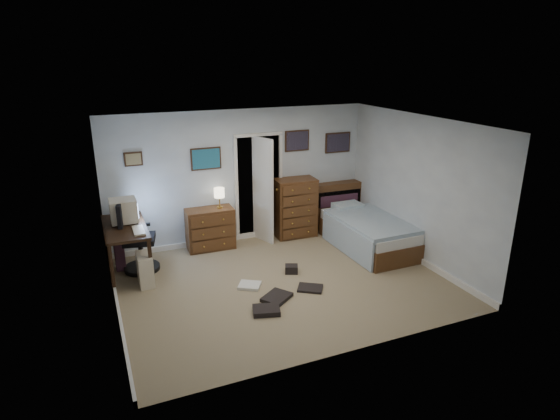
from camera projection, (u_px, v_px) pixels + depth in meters
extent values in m
cube|color=tan|center=(282.00, 282.00, 7.43)|extent=(5.00, 4.00, 0.02)
cube|color=black|center=(125.00, 227.00, 7.52)|extent=(0.66, 1.42, 0.04)
cube|color=black|center=(112.00, 269.00, 6.96)|extent=(0.05, 0.05, 0.77)
cube|color=black|center=(151.00, 263.00, 7.17)|extent=(0.05, 0.05, 0.77)
cube|color=black|center=(106.00, 239.00, 8.13)|extent=(0.05, 0.05, 0.77)
cube|color=black|center=(140.00, 234.00, 8.34)|extent=(0.05, 0.05, 0.77)
cube|color=black|center=(107.00, 250.00, 7.52)|extent=(0.04, 1.31, 0.55)
cube|color=beige|center=(123.00, 210.00, 7.59)|extent=(0.42, 0.39, 0.37)
cube|color=#8CB2F2|center=(137.00, 209.00, 7.66)|extent=(0.01, 0.31, 0.24)
cube|color=beige|center=(125.00, 222.00, 7.65)|extent=(0.27, 0.27, 0.02)
cube|color=beige|center=(139.00, 230.00, 7.27)|extent=(0.16, 0.44, 0.03)
cube|color=beige|center=(145.00, 269.00, 7.29)|extent=(0.22, 0.46, 0.49)
cube|color=black|center=(153.00, 268.00, 7.33)|extent=(0.01, 0.33, 0.38)
cylinder|color=black|center=(142.00, 268.00, 7.83)|extent=(0.69, 0.69, 0.07)
cylinder|color=black|center=(141.00, 254.00, 7.75)|extent=(0.08, 0.08, 0.45)
cube|color=black|center=(139.00, 239.00, 7.67)|extent=(0.58, 0.58, 0.09)
cube|color=black|center=(121.00, 220.00, 7.51)|extent=(0.16, 0.45, 0.62)
cube|color=black|center=(137.00, 236.00, 7.37)|extent=(0.34, 0.12, 0.04)
cube|color=black|center=(140.00, 225.00, 7.87)|extent=(0.34, 0.12, 0.04)
cube|color=maroon|center=(119.00, 248.00, 7.72)|extent=(0.16, 0.16, 0.77)
cube|color=#55371B|center=(210.00, 229.00, 8.60)|extent=(0.87, 0.45, 0.76)
cylinder|color=gold|center=(220.00, 207.00, 8.55)|extent=(0.12, 0.12, 0.02)
cylinder|color=gold|center=(220.00, 201.00, 8.51)|extent=(0.02, 0.02, 0.23)
cylinder|color=beige|center=(219.00, 193.00, 8.46)|extent=(0.20, 0.20, 0.17)
cube|color=black|center=(253.00, 184.00, 9.24)|extent=(0.90, 0.60, 2.00)
cube|color=white|center=(236.00, 190.00, 8.79)|extent=(0.06, 0.05, 2.00)
cube|color=white|center=(280.00, 185.00, 9.12)|extent=(0.06, 0.05, 2.00)
cube|color=white|center=(258.00, 135.00, 8.63)|extent=(0.96, 0.05, 0.06)
cube|color=white|center=(259.00, 189.00, 8.85)|extent=(0.31, 0.77, 2.00)
sphere|color=gold|center=(277.00, 190.00, 8.83)|extent=(0.06, 0.06, 0.06)
cube|color=#55371B|center=(295.00, 208.00, 9.15)|extent=(0.81, 0.50, 1.16)
cube|color=#55371B|center=(336.00, 205.00, 9.65)|extent=(1.06, 0.30, 0.95)
cube|color=black|center=(338.00, 198.00, 9.52)|extent=(0.97, 0.14, 0.32)
cube|color=maroon|center=(338.00, 200.00, 9.54)|extent=(0.85, 0.16, 0.23)
cube|color=#55371B|center=(367.00, 239.00, 8.68)|extent=(1.01, 1.99, 0.35)
cube|color=white|center=(368.00, 226.00, 8.59)|extent=(0.97, 1.95, 0.18)
cube|color=#537A9B|center=(372.00, 222.00, 8.47)|extent=(1.07, 1.69, 0.10)
cube|color=#537A9B|center=(346.00, 240.00, 8.36)|extent=(0.06, 1.68, 0.53)
cube|color=#7BAAC5|center=(348.00, 207.00, 9.19)|extent=(0.55, 0.38, 0.13)
cube|color=#331E11|center=(133.00, 159.00, 7.90)|extent=(0.30, 0.03, 0.24)
cube|color=olive|center=(133.00, 159.00, 7.88)|extent=(0.25, 0.01, 0.19)
cube|color=#331E11|center=(206.00, 159.00, 8.39)|extent=(0.55, 0.03, 0.40)
cube|color=navy|center=(206.00, 159.00, 8.37)|extent=(0.50, 0.01, 0.35)
cube|color=#331E11|center=(297.00, 141.00, 8.99)|extent=(0.50, 0.03, 0.40)
cube|color=black|center=(297.00, 141.00, 8.97)|extent=(0.45, 0.01, 0.35)
cube|color=#331E11|center=(338.00, 143.00, 9.35)|extent=(0.55, 0.03, 0.40)
cube|color=black|center=(338.00, 143.00, 9.34)|extent=(0.50, 0.01, 0.35)
cube|color=black|center=(310.00, 288.00, 7.18)|extent=(0.47, 0.44, 0.04)
cube|color=silver|center=(250.00, 285.00, 7.26)|extent=(0.43, 0.41, 0.05)
cube|color=black|center=(291.00, 269.00, 7.71)|extent=(0.26, 0.24, 0.13)
cube|color=black|center=(277.00, 297.00, 6.89)|extent=(0.53, 0.51, 0.06)
cube|color=black|center=(266.00, 310.00, 6.53)|extent=(0.44, 0.37, 0.07)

